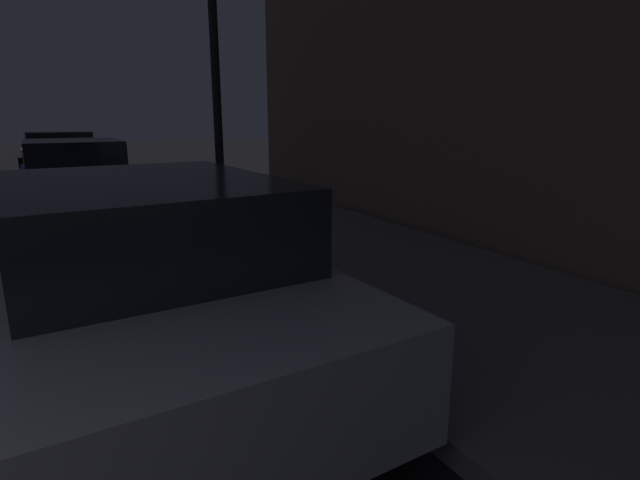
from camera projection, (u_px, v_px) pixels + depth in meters
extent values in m
cube|color=#B7B7BF|center=(145.00, 292.00, 3.70)|extent=(2.05, 4.37, 0.64)
cube|color=#1E2328|center=(144.00, 219.00, 3.42)|extent=(1.74, 2.24, 0.56)
cylinder|color=black|center=(0.00, 293.00, 4.38)|extent=(0.25, 0.67, 0.66)
cylinder|color=black|center=(209.00, 261.00, 5.35)|extent=(0.25, 0.67, 0.66)
cylinder|color=black|center=(354.00, 362.00, 3.15)|extent=(0.25, 0.67, 0.66)
cube|color=navy|center=(78.00, 189.00, 8.96)|extent=(1.73, 4.07, 0.64)
cube|color=#1E2328|center=(74.00, 156.00, 8.81)|extent=(1.52, 1.88, 0.56)
cylinder|color=black|center=(24.00, 196.00, 9.67)|extent=(0.22, 0.66, 0.66)
cylinder|color=black|center=(120.00, 190.00, 10.50)|extent=(0.22, 0.66, 0.66)
cylinder|color=black|center=(23.00, 219.00, 7.54)|extent=(0.22, 0.66, 0.66)
cylinder|color=black|center=(143.00, 209.00, 8.37)|extent=(0.22, 0.66, 0.66)
cube|color=gold|center=(60.00, 162.00, 14.06)|extent=(1.91, 4.10, 0.64)
cube|color=#1E2328|center=(58.00, 142.00, 13.83)|extent=(1.63, 2.07, 0.56)
cylinder|color=black|center=(24.00, 169.00, 14.70)|extent=(0.24, 0.67, 0.66)
cylinder|color=black|center=(90.00, 166.00, 15.61)|extent=(0.24, 0.67, 0.66)
cylinder|color=black|center=(26.00, 178.00, 12.62)|extent=(0.24, 0.67, 0.66)
cylinder|color=black|center=(103.00, 173.00, 13.53)|extent=(0.24, 0.67, 0.66)
cylinder|color=black|center=(216.00, 78.00, 9.19)|extent=(0.16, 0.16, 4.74)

